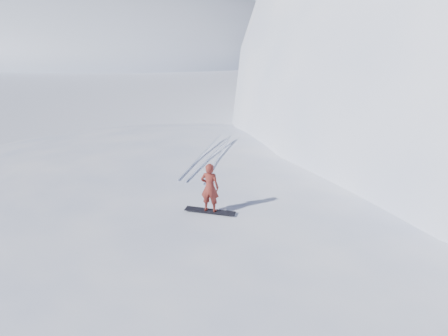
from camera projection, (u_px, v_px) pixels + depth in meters
name	position (u px, v px, depth m)	size (l,w,h in m)	color
ground	(187.00, 278.00, 14.32)	(400.00, 400.00, 0.00)	white
near_ridge	(250.00, 243.00, 16.44)	(36.00, 28.00, 4.80)	white
far_ridge_a	(45.00, 44.00, 93.19)	(120.00, 70.00, 28.00)	white
far_ridge_c	(261.00, 34.00, 123.11)	(140.00, 90.00, 36.00)	white
wind_bumps	(203.00, 244.00, 16.33)	(16.00, 14.40, 1.00)	white
snowboard	(210.00, 211.00, 13.56)	(1.60, 0.30, 0.03)	black
snowboarder	(210.00, 188.00, 13.28)	(0.57, 0.37, 1.56)	maroon
board_tracks	(210.00, 155.00, 18.45)	(2.24, 5.93, 0.04)	silver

